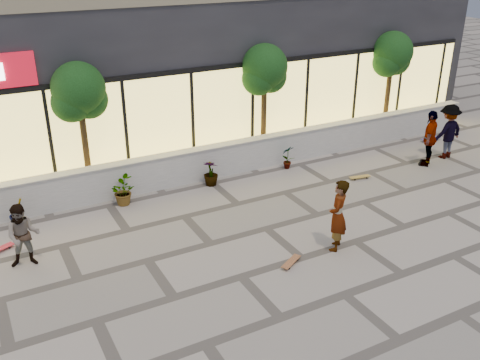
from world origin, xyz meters
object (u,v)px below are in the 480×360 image
skater_right_far (448,131)px  skateboard_right_far (431,139)px  tree_east (392,57)px  skateboard_right_near (360,177)px  skateboard_center (291,262)px  tree_mideast (265,72)px  skater_center (338,215)px  skater_left (23,236)px  skater_right_near (430,138)px  tree_midwest (79,95)px

skater_right_far → skateboard_right_far: 1.90m
tree_east → skateboard_right_near: bearing=-140.6°
skateboard_right_far → skateboard_center: bearing=-152.1°
skater_right_far → skateboard_right_near: skater_right_far is taller
tree_mideast → skateboard_center: bearing=-114.9°
tree_east → skater_center: (-7.02, -6.08, -2.08)m
tree_mideast → skater_left: 9.17m
skater_right_near → skateboard_right_near: size_ratio=2.65×
tree_midwest → skateboard_center: bearing=-63.1°
skater_right_near → skateboard_right_near: bearing=-37.6°
skater_center → skater_right_near: bearing=161.5°
skater_right_far → skateboard_right_far: (0.88, 1.45, -0.86)m
tree_mideast → skater_center: tree_mideast is taller
skater_center → skateboard_right_near: skater_center is taller
skater_right_near → skater_right_far: size_ratio=1.00×
skater_left → skateboard_right_far: 14.83m
tree_midwest → skater_right_near: size_ratio=2.07×
skateboard_right_near → tree_east: bearing=49.2°
skater_right_far → skater_right_near: bearing=8.3°
tree_midwest → skateboard_right_far: bearing=-7.1°
skater_left → skateboard_right_near: skater_left is taller
tree_midwest → skater_center: (4.48, -6.08, -2.08)m
skateboard_right_far → tree_mideast: bearing=168.0°
skater_left → skater_right_far: skater_right_far is taller
skater_center → skater_right_far: bearing=159.5°
tree_mideast → skateboard_right_far: tree_mideast is taller
skater_right_near → skateboard_right_far: skater_right_near is taller
tree_midwest → skateboard_right_far: (12.44, -1.55, -2.90)m
tree_midwest → skater_right_far: size_ratio=2.07×
tree_east → skater_right_far: (0.06, -3.00, -2.04)m
skater_right_far → skater_center: bearing=21.1°
tree_midwest → skateboard_center: size_ratio=5.72×
tree_mideast → skateboard_right_far: bearing=-13.5°
skateboard_center → skateboard_right_far: skateboard_right_far is taller
tree_mideast → skater_right_near: 5.89m
tree_mideast → skateboard_right_near: bearing=-60.2°
skater_left → skateboard_right_near: bearing=14.9°
tree_midwest → skater_center: size_ratio=2.16×
skater_left → skateboard_right_near: 10.06m
tree_midwest → tree_east: bearing=0.0°
skateboard_right_far → tree_east: bearing=122.8°
skater_right_near → skateboard_center: size_ratio=2.76×
skater_right_far → tree_east: bearing=-91.2°
skateboard_center → skater_right_near: bearing=-7.4°
skater_right_far → skateboard_center: 9.05m
skater_center → skater_right_near: skater_right_near is taller
skater_center → tree_east: bearing=176.9°
tree_midwest → skateboard_right_near: bearing=-21.6°
skateboard_right_near → skateboard_center: bearing=-136.5°
skateboard_right_near → tree_mideast: bearing=129.6°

